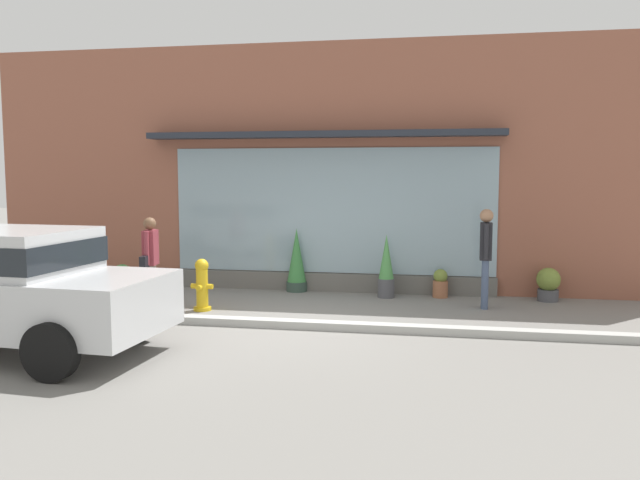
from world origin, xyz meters
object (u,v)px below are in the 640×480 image
fire_hydrant (202,284)px  pedestrian_passerby (486,250)px  potted_plant_window_left (548,284)px  potted_plant_window_center (122,276)px  potted_plant_near_hydrant (297,261)px  pedestrian_with_handbag (150,257)px  potted_plant_trailing_edge (386,267)px  parked_car_silver (4,283)px  potted_plant_corner_tall (440,283)px

fire_hydrant → pedestrian_passerby: (4.76, 1.06, 0.57)m
potted_plant_window_left → potted_plant_window_center: potted_plant_window_left is taller
fire_hydrant → potted_plant_window_left: size_ratio=1.45×
pedestrian_passerby → potted_plant_near_hydrant: 3.74m
pedestrian_with_handbag → potted_plant_window_left: size_ratio=2.59×
fire_hydrant → potted_plant_window_center: fire_hydrant is taller
potted_plant_window_left → potted_plant_trailing_edge: potted_plant_trailing_edge is taller
parked_car_silver → potted_plant_trailing_edge: size_ratio=3.46×
fire_hydrant → potted_plant_corner_tall: 4.46m
pedestrian_passerby → potted_plant_corner_tall: (-0.76, 0.88, -0.75)m
potted_plant_trailing_edge → potted_plant_near_hydrant: bearing=169.6°
pedestrian_with_handbag → potted_plant_window_center: size_ratio=3.16×
parked_car_silver → potted_plant_window_left: parked_car_silver is taller
parked_car_silver → potted_plant_near_hydrant: (2.76, 5.03, -0.31)m
parked_car_silver → potted_plant_near_hydrant: size_ratio=3.30×
parked_car_silver → potted_plant_corner_tall: parked_car_silver is taller
fire_hydrant → potted_plant_near_hydrant: potted_plant_near_hydrant is taller
pedestrian_with_handbag → potted_plant_window_left: (6.81, 2.12, -0.61)m
fire_hydrant → potted_plant_window_center: bearing=144.4°
potted_plant_window_left → potted_plant_near_hydrant: bearing=178.3°
pedestrian_with_handbag → potted_plant_trailing_edge: size_ratio=1.33×
pedestrian_passerby → potted_plant_window_center: pedestrian_passerby is taller
parked_car_silver → potted_plant_window_left: bearing=36.9°
parked_car_silver → potted_plant_near_hydrant: bearing=65.1°
potted_plant_corner_tall → parked_car_silver: bearing=-138.8°
fire_hydrant → parked_car_silver: (-1.57, -2.95, 0.47)m
fire_hydrant → potted_plant_window_center: size_ratio=1.76×
potted_plant_window_left → fire_hydrant: bearing=-162.0°
potted_plant_trailing_edge → potted_plant_corner_tall: 1.07m
potted_plant_window_left → parked_car_silver: bearing=-147.0°
potted_plant_near_hydrant → parked_car_silver: bearing=-118.8°
pedestrian_with_handbag → potted_plant_window_left: bearing=98.1°
pedestrian_with_handbag → potted_plant_near_hydrant: bearing=128.7°
pedestrian_passerby → potted_plant_corner_tall: bearing=43.0°
potted_plant_corner_tall → potted_plant_window_center: bearing=-177.7°
potted_plant_window_left → potted_plant_trailing_edge: bearing=-176.2°
pedestrian_passerby → parked_car_silver: bearing=124.7°
fire_hydrant → pedestrian_with_handbag: pedestrian_with_handbag is taller
potted_plant_window_left → pedestrian_passerby: bearing=-143.5°
parked_car_silver → potted_plant_trailing_edge: bearing=49.6°
potted_plant_near_hydrant → potted_plant_corner_tall: potted_plant_near_hydrant is taller
potted_plant_near_hydrant → potted_plant_corner_tall: 2.84m
potted_plant_window_center → pedestrian_passerby: bearing=-5.0°
fire_hydrant → parked_car_silver: bearing=-118.0°
potted_plant_window_center → potted_plant_trailing_edge: potted_plant_trailing_edge is taller
potted_plant_window_center → pedestrian_with_handbag: bearing=-51.2°
parked_car_silver → potted_plant_window_left: size_ratio=6.75×
fire_hydrant → potted_plant_window_left: bearing=18.0°
fire_hydrant → potted_plant_window_center: 2.89m
potted_plant_trailing_edge → potted_plant_window_left: bearing=3.8°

